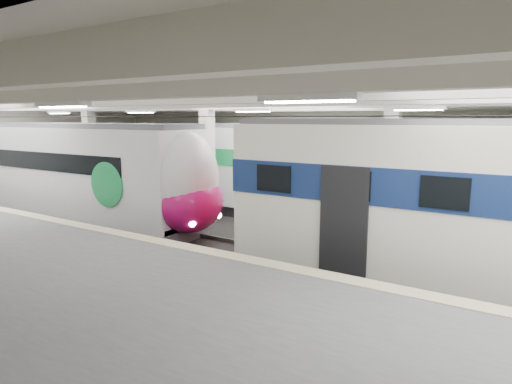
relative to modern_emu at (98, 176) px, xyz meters
The scene contains 4 objects.
station_hall 6.94m from the modern_emu, 14.67° to the right, with size 36.00×24.00×5.75m.
modern_emu is the anchor object (origin of this frame).
older_rer 15.12m from the modern_emu, ahead, with size 14.14×3.12×4.63m.
far_train 6.92m from the modern_emu, 52.62° to the left, with size 13.75×3.04×4.39m.
Camera 1 is at (8.77, -11.99, 4.64)m, focal length 30.00 mm.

